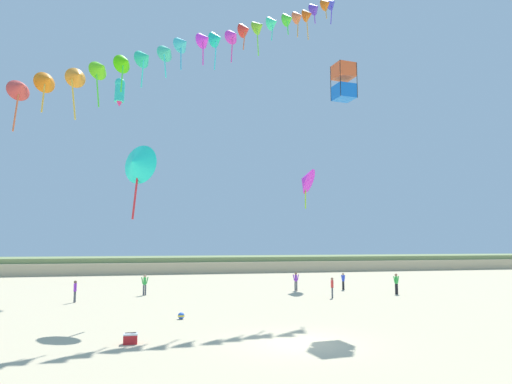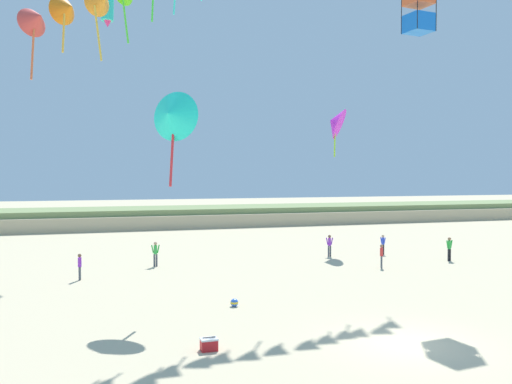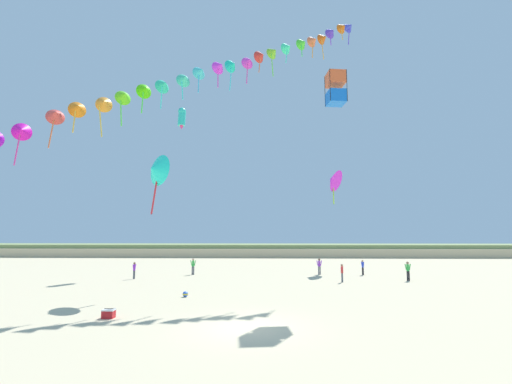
{
  "view_description": "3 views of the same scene",
  "coord_description": "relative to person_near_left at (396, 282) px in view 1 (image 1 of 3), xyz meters",
  "views": [
    {
      "loc": [
        -6.23,
        -18.62,
        4.16
      ],
      "look_at": [
        0.58,
        10.57,
        7.49
      ],
      "focal_mm": 32.0,
      "sensor_mm": 36.0,
      "label": 1
    },
    {
      "loc": [
        -10.88,
        -16.48,
        5.97
      ],
      "look_at": [
        -1.45,
        13.25,
        5.02
      ],
      "focal_mm": 38.0,
      "sensor_mm": 36.0,
      "label": 2
    },
    {
      "loc": [
        0.87,
        -15.76,
        4.14
      ],
      "look_at": [
        0.03,
        13.42,
        7.67
      ],
      "focal_mm": 24.0,
      "sensor_mm": 36.0,
      "label": 3
    }
  ],
  "objects": [
    {
      "name": "beach_ball",
      "position": [
        -17.8,
        -8.17,
        -0.78
      ],
      "size": [
        0.36,
        0.36,
        0.36
      ],
      "color": "blue",
      "rests_on": "ground"
    },
    {
      "name": "large_kite_mid_trail",
      "position": [
        -20.44,
        -7.06,
        7.76
      ],
      "size": [
        2.41,
        2.19,
        4.46
      ],
      "color": "#1FEED3"
    },
    {
      "name": "person_far_right",
      "position": [
        -2.8,
        4.12,
        -0.1
      ],
      "size": [
        0.22,
        0.52,
        1.5
      ],
      "color": "black",
      "rests_on": "ground"
    },
    {
      "name": "person_near_left",
      "position": [
        0.0,
        0.0,
        0.0
      ],
      "size": [
        0.59,
        0.23,
        1.66
      ],
      "color": "black",
      "rests_on": "ground"
    },
    {
      "name": "large_kite_outer_drift",
      "position": [
        -22.58,
        8.45,
        17.04
      ],
      "size": [
        1.21,
        1.27,
        2.69
      ],
      "color": "#29CCB7"
    },
    {
      "name": "person_far_center",
      "position": [
        -6.01,
        -1.09,
        -0.08
      ],
      "size": [
        0.31,
        0.51,
        1.53
      ],
      "color": "#474C56",
      "rests_on": "ground"
    },
    {
      "name": "beach_cooler",
      "position": [
        -20.26,
        -13.87,
        -0.75
      ],
      "size": [
        0.58,
        0.41,
        0.46
      ],
      "color": "red",
      "rests_on": "ground"
    },
    {
      "name": "large_kite_low_lead",
      "position": [
        -4.59,
        8.75,
        9.38
      ],
      "size": [
        2.99,
        3.17,
        4.23
      ],
      "color": "#E325E1"
    },
    {
      "name": "person_far_left",
      "position": [
        -19.86,
        3.86,
        -0.02
      ],
      "size": [
        0.57,
        0.22,
        1.63
      ],
      "color": "#474C56",
      "rests_on": "ground"
    },
    {
      "name": "person_near_right",
      "position": [
        -24.56,
        0.49,
        -0.09
      ],
      "size": [
        0.21,
        0.53,
        1.52
      ],
      "color": "#474C56",
      "rests_on": "ground"
    },
    {
      "name": "dune_ridge",
      "position": [
        -13.37,
        32.84,
        0.11
      ],
      "size": [
        120.0,
        10.85,
        2.15
      ],
      "color": "#BFAE8B",
      "rests_on": "ground"
    },
    {
      "name": "kite_banner_string",
      "position": [
        -15.79,
        -3.92,
        17.17
      ],
      "size": [
        27.73,
        17.76,
        27.45
      ],
      "color": "#A615C7"
    },
    {
      "name": "person_mid_center",
      "position": [
        -7.09,
        4.4,
        -0.04
      ],
      "size": [
        0.56,
        0.22,
        1.6
      ],
      "color": "#474C56",
      "rests_on": "ground"
    },
    {
      "name": "ground_plane",
      "position": [
        -13.37,
        -15.3,
        -0.96
      ],
      "size": [
        240.0,
        240.0,
        0.0
      ],
      "primitive_type": "plane",
      "color": "beige"
    },
    {
      "name": "large_kite_high_solo",
      "position": [
        -7.33,
        -6.87,
        13.76
      ],
      "size": [
        1.43,
        1.43,
        2.39
      ],
      "color": "blue"
    }
  ]
}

